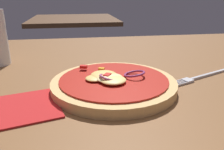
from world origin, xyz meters
TOP-DOWN VIEW (x-y plane):
  - dining_table at (0.00, 0.00)m, footprint 1.38×1.04m
  - pizza at (-0.05, -0.02)m, footprint 0.23×0.23m
  - fork at (0.14, 0.01)m, footprint 0.17×0.08m
  - napkin at (-0.23, -0.08)m, footprint 0.18×0.15m
  - background_table at (-0.11, 1.36)m, footprint 0.62×0.66m

SIDE VIEW (x-z plane):
  - dining_table at x=0.00m, z-range 0.00..0.03m
  - background_table at x=-0.11m, z-range 0.00..0.03m
  - napkin at x=-0.23m, z-range 0.03..0.03m
  - fork at x=0.14m, z-range 0.03..0.03m
  - pizza at x=-0.05m, z-range 0.02..0.06m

